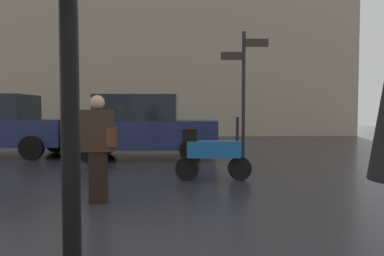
{
  "coord_description": "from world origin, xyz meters",
  "views": [
    {
      "loc": [
        0.77,
        -2.71,
        1.36
      ],
      "look_at": [
        0.88,
        5.47,
        0.97
      ],
      "focal_mm": 34.03,
      "sensor_mm": 36.0,
      "label": 1
    }
  ],
  "objects_px": {
    "pedestrian_with_bag": "(99,142)",
    "parked_car_left": "(143,126)",
    "street_signpost": "(244,87)",
    "parked_scooter": "(211,152)"
  },
  "relations": [
    {
      "from": "parked_scooter",
      "to": "parked_car_left",
      "type": "distance_m",
      "value": 3.78
    },
    {
      "from": "pedestrian_with_bag",
      "to": "street_signpost",
      "type": "bearing_deg",
      "value": 56.57
    },
    {
      "from": "pedestrian_with_bag",
      "to": "parked_scooter",
      "type": "bearing_deg",
      "value": 51.44
    },
    {
      "from": "pedestrian_with_bag",
      "to": "parked_scooter",
      "type": "relative_size",
      "value": 1.06
    },
    {
      "from": "pedestrian_with_bag",
      "to": "street_signpost",
      "type": "height_order",
      "value": "street_signpost"
    },
    {
      "from": "pedestrian_with_bag",
      "to": "parked_car_left",
      "type": "distance_m",
      "value": 5.06
    },
    {
      "from": "parked_scooter",
      "to": "parked_car_left",
      "type": "xyz_separation_m",
      "value": [
        -1.73,
        3.34,
        0.36
      ]
    },
    {
      "from": "parked_car_left",
      "to": "street_signpost",
      "type": "height_order",
      "value": "street_signpost"
    },
    {
      "from": "pedestrian_with_bag",
      "to": "parked_scooter",
      "type": "height_order",
      "value": "pedestrian_with_bag"
    },
    {
      "from": "parked_scooter",
      "to": "street_signpost",
      "type": "distance_m",
      "value": 2.06
    }
  ]
}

